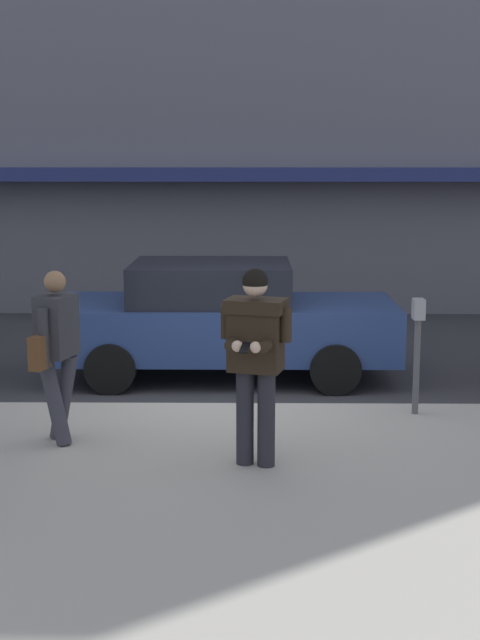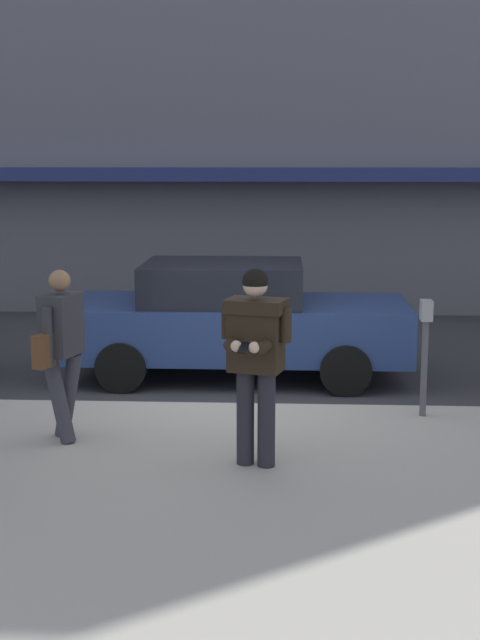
# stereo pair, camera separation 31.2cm
# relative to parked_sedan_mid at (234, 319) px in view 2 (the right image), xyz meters

# --- Properties ---
(ground_plane) EXTENTS (80.00, 80.00, 0.00)m
(ground_plane) POSITION_rel_parked_sedan_mid_xyz_m (0.01, -1.59, -0.79)
(ground_plane) COLOR #333338
(sidewalk) EXTENTS (32.00, 5.30, 0.14)m
(sidewalk) POSITION_rel_parked_sedan_mid_xyz_m (1.01, -4.44, -0.72)
(sidewalk) COLOR #A8A399
(sidewalk) RESTS_ON ground
(curb_paint_line) EXTENTS (28.00, 0.12, 0.01)m
(curb_paint_line) POSITION_rel_parked_sedan_mid_xyz_m (1.01, -1.54, -0.79)
(curb_paint_line) COLOR silver
(curb_paint_line) RESTS_ON ground
(parked_sedan_mid) EXTENTS (4.50, 1.94, 1.54)m
(parked_sedan_mid) POSITION_rel_parked_sedan_mid_xyz_m (0.00, 0.00, 0.00)
(parked_sedan_mid) COLOR navy
(parked_sedan_mid) RESTS_ON ground
(man_texting_on_phone) EXTENTS (0.63, 0.64, 1.81)m
(man_texting_on_phone) POSITION_rel_parked_sedan_mid_xyz_m (0.42, -3.86, 0.46)
(man_texting_on_phone) COLOR #23232B
(man_texting_on_phone) RESTS_ON sidewalk
(pedestrian_with_bag) EXTENTS (0.41, 0.70, 1.70)m
(pedestrian_with_bag) POSITION_rel_parked_sedan_mid_xyz_m (-1.50, -3.22, 0.32)
(pedestrian_with_bag) COLOR #33333D
(pedestrian_with_bag) RESTS_ON sidewalk
(parking_meter) EXTENTS (0.12, 0.18, 1.27)m
(parking_meter) POSITION_rel_parked_sedan_mid_xyz_m (2.18, -2.19, 0.18)
(parking_meter) COLOR #4C4C51
(parking_meter) RESTS_ON sidewalk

